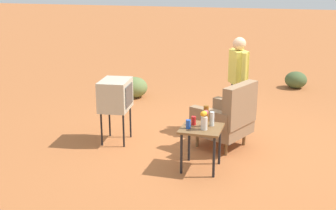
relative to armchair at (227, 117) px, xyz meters
name	(u,v)px	position (x,y,z in m)	size (l,w,h in m)	color
ground_plane	(220,142)	(-0.21, -0.13, -0.50)	(60.00, 60.00, 0.00)	#AD6033
armchair	(227,117)	(0.00, 0.00, 0.00)	(1.01, 1.02, 1.06)	brown
side_table	(201,134)	(0.88, -0.22, 0.03)	(0.56, 0.56, 0.61)	black
tv_on_stand	(115,95)	(0.23, -1.76, 0.28)	(0.65, 0.51, 1.03)	black
person_standing	(238,79)	(-0.79, 0.04, 0.44)	(0.51, 0.37, 1.64)	#2D3347
bottle_short_clear	(212,119)	(0.77, -0.10, 0.21)	(0.06, 0.06, 0.20)	silver
soda_can_blue	(188,124)	(0.97, -0.39, 0.18)	(0.07, 0.07, 0.12)	blue
soda_can_red	(194,121)	(0.80, -0.35, 0.18)	(0.07, 0.07, 0.12)	red
bottle_tall_amber	(206,116)	(0.83, -0.17, 0.26)	(0.07, 0.07, 0.30)	brown
flower_vase	(204,119)	(0.95, -0.17, 0.26)	(0.14, 0.10, 0.27)	silver
shrub_mid	(296,80)	(-4.23, 1.01, -0.30)	(0.52, 0.52, 0.40)	#475B33
shrub_lone	(134,87)	(-2.38, -2.43, -0.27)	(0.59, 0.59, 0.45)	olive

